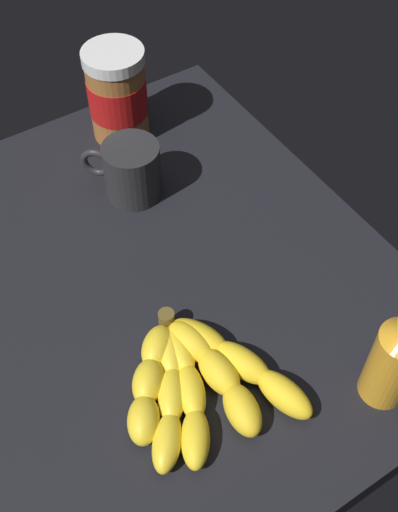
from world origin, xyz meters
TOP-DOWN VIEW (x-y plane):
  - ground_plane at (0.00, 0.00)cm, footprint 71.99×61.07cm
  - banana_bunch at (-16.48, 3.26)cm, footprint 20.57×20.36cm
  - peanut_butter_jar at (27.39, -10.65)cm, footprint 9.15×9.15cm
  - honey_bottle at (-28.25, -14.49)cm, footprint 5.35×5.35cm
  - coffee_mug at (14.85, -5.78)cm, footprint 9.88×9.74cm

SIDE VIEW (x-z plane):
  - ground_plane at x=0.00cm, z-range -4.86..0.00cm
  - banana_bunch at x=-16.48cm, z-range -0.13..3.56cm
  - coffee_mug at x=14.85cm, z-range 0.02..8.56cm
  - honey_bottle at x=-28.25cm, z-range -0.68..14.84cm
  - peanut_butter_jar at x=27.39cm, z-range -0.03..14.75cm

